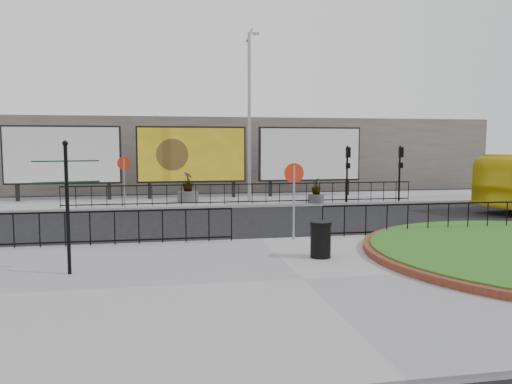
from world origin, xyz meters
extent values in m
plane|color=black|center=(0.00, 0.00, 0.00)|extent=(90.00, 90.00, 0.00)
cube|color=gray|center=(0.00, -5.00, 0.06)|extent=(30.00, 10.00, 0.12)
cube|color=gray|center=(0.00, 12.00, 0.06)|extent=(44.00, 6.00, 0.12)
cylinder|color=gray|center=(-5.00, 9.40, 1.32)|extent=(0.07, 0.07, 2.40)
cylinder|color=#BA240C|center=(-5.00, 9.40, 2.27)|extent=(0.64, 0.03, 0.64)
cylinder|color=white|center=(-5.00, 9.42, 2.27)|extent=(0.50, 0.03, 0.50)
cylinder|color=gray|center=(1.00, -0.40, 1.32)|extent=(0.07, 0.07, 2.40)
cylinder|color=#BA240C|center=(1.00, -0.40, 2.27)|extent=(0.64, 0.03, 0.64)
cylinder|color=white|center=(1.00, -0.38, 2.27)|extent=(0.50, 0.03, 0.50)
cube|color=black|center=(-10.90, 13.00, 0.62)|extent=(0.18, 0.18, 1.00)
cube|color=black|center=(-6.10, 13.00, 0.62)|extent=(0.18, 0.18, 1.00)
cube|color=black|center=(-8.50, 13.00, 2.62)|extent=(6.20, 0.25, 3.20)
cube|color=silver|center=(-8.50, 12.84, 2.62)|extent=(6.00, 0.06, 3.00)
cube|color=black|center=(-3.90, 13.00, 0.62)|extent=(0.18, 0.18, 1.00)
cube|color=black|center=(0.90, 13.00, 0.62)|extent=(0.18, 0.18, 1.00)
cube|color=black|center=(-1.50, 13.00, 2.62)|extent=(6.20, 0.25, 3.20)
cube|color=yellow|center=(-1.50, 12.84, 2.62)|extent=(6.00, 0.06, 3.00)
cube|color=black|center=(3.10, 13.00, 0.62)|extent=(0.18, 0.18, 1.00)
cube|color=black|center=(7.90, 13.00, 0.62)|extent=(0.18, 0.18, 1.00)
cube|color=black|center=(5.50, 13.00, 2.62)|extent=(6.20, 0.25, 3.20)
cube|color=silver|center=(5.50, 12.84, 2.62)|extent=(6.00, 0.06, 3.00)
cylinder|color=gray|center=(1.50, 11.00, 4.62)|extent=(0.18, 0.18, 9.00)
cylinder|color=gray|center=(1.50, 11.00, 8.97)|extent=(0.43, 0.10, 0.77)
cube|color=gray|center=(1.85, 11.00, 9.07)|extent=(0.35, 0.15, 0.12)
cylinder|color=black|center=(6.50, 9.40, 1.62)|extent=(0.10, 0.10, 3.00)
cube|color=black|center=(6.50, 9.28, 2.77)|extent=(0.22, 0.18, 0.55)
cube|color=black|center=(6.50, 9.28, 2.07)|extent=(0.20, 0.16, 0.30)
cylinder|color=black|center=(9.50, 9.40, 1.62)|extent=(0.10, 0.10, 3.00)
cube|color=black|center=(9.50, 9.28, 2.77)|extent=(0.22, 0.18, 0.55)
cube|color=black|center=(9.50, 9.28, 2.07)|extent=(0.20, 0.16, 0.30)
cube|color=slate|center=(0.00, 22.00, 2.50)|extent=(40.00, 10.00, 5.00)
cylinder|color=black|center=(-5.30, -3.59, 1.64)|extent=(0.09, 0.09, 3.03)
sphere|color=black|center=(-5.30, -3.59, 3.20)|extent=(0.13, 0.13, 0.13)
cube|color=black|center=(-5.68, -3.65, 2.79)|extent=(0.72, 0.25, 0.03)
cube|color=black|center=(-4.94, -3.47, 2.79)|extent=(0.72, 0.35, 0.03)
cube|color=black|center=(-5.67, -3.69, 2.30)|extent=(0.72, 0.32, 0.03)
cube|color=black|center=(-4.93, -3.53, 2.30)|extent=(0.72, 0.25, 0.03)
cylinder|color=black|center=(1.07, -2.99, 0.58)|extent=(0.55, 0.55, 0.92)
cylinder|color=black|center=(1.07, -2.99, 1.07)|extent=(0.59, 0.59, 0.06)
cylinder|color=#4C4C4F|center=(-1.83, 11.00, 0.41)|extent=(1.10, 1.10, 0.57)
imported|color=#1F5516|center=(-1.83, 11.00, 1.21)|extent=(0.79, 0.79, 1.03)
cylinder|color=#4C4C4F|center=(4.80, 9.40, 0.34)|extent=(0.85, 0.85, 0.44)
imported|color=#1F5516|center=(4.80, 9.40, 1.01)|extent=(0.68, 0.68, 0.89)
camera|label=1|loc=(-3.06, -15.75, 3.16)|focal=35.00mm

